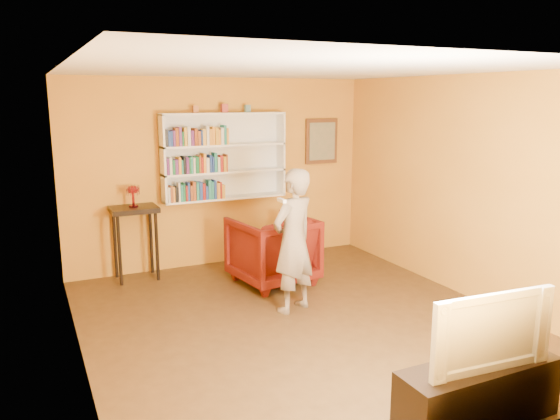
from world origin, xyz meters
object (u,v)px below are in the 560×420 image
(bookshelf, at_px, (223,156))
(ruby_lustre, at_px, (133,192))
(console_table, at_px, (134,220))
(tv_cabinet, at_px, (478,393))
(armchair, at_px, (273,250))
(person, at_px, (293,241))
(television, at_px, (483,327))

(bookshelf, xyz_separation_m, ruby_lustre, (-1.32, -0.16, -0.39))
(console_table, xyz_separation_m, tv_cabinet, (1.67, -4.50, -0.59))
(console_table, distance_m, tv_cabinet, 4.84)
(bookshelf, height_order, console_table, bookshelf)
(armchair, bearing_deg, person, 70.96)
(armchair, bearing_deg, tv_cabinet, 83.00)
(bookshelf, height_order, person, bookshelf)
(console_table, xyz_separation_m, ruby_lustre, (-0.00, 0.00, 0.38))
(ruby_lustre, bearing_deg, person, -53.47)
(bookshelf, xyz_separation_m, armchair, (0.28, -1.09, -1.15))
(console_table, bearing_deg, ruby_lustre, 99.46)
(tv_cabinet, relative_size, television, 1.27)
(armchair, relative_size, television, 0.95)
(person, height_order, tv_cabinet, person)
(ruby_lustre, bearing_deg, armchair, -30.20)
(ruby_lustre, distance_m, tv_cabinet, 4.90)
(ruby_lustre, bearing_deg, console_table, -80.54)
(console_table, height_order, television, television)
(television, bearing_deg, bookshelf, 98.58)
(bookshelf, relative_size, tv_cabinet, 1.37)
(armchair, xyz_separation_m, tv_cabinet, (0.07, -3.57, -0.21))
(console_table, height_order, tv_cabinet, console_table)
(ruby_lustre, height_order, person, person)
(television, bearing_deg, person, 99.97)
(console_table, relative_size, television, 0.96)
(tv_cabinet, bearing_deg, person, 95.62)
(ruby_lustre, height_order, tv_cabinet, ruby_lustre)
(person, relative_size, tv_cabinet, 1.26)
(person, xyz_separation_m, television, (0.26, -2.59, -0.06))
(ruby_lustre, distance_m, armchair, 2.00)
(tv_cabinet, bearing_deg, armchair, 91.06)
(ruby_lustre, xyz_separation_m, tv_cabinet, (1.67, -4.50, -0.97))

